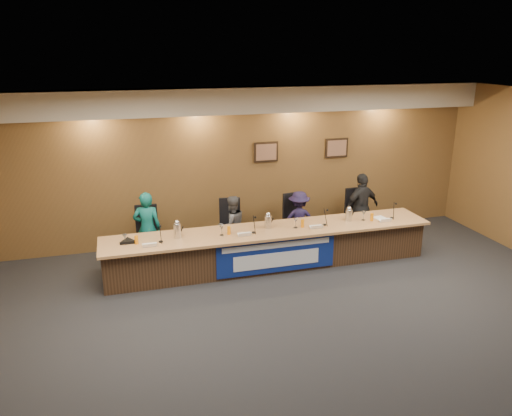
# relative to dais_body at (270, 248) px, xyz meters

# --- Properties ---
(floor) EXTENTS (10.00, 10.00, 0.00)m
(floor) POSITION_rel_dais_body_xyz_m (0.00, -2.40, -0.35)
(floor) COLOR black
(floor) RESTS_ON ground
(ceiling) EXTENTS (10.00, 8.00, 0.04)m
(ceiling) POSITION_rel_dais_body_xyz_m (0.00, -2.40, 2.85)
(ceiling) COLOR silver
(ceiling) RESTS_ON wall_back
(wall_back) EXTENTS (10.00, 0.04, 3.20)m
(wall_back) POSITION_rel_dais_body_xyz_m (0.00, 1.60, 1.25)
(wall_back) COLOR brown
(wall_back) RESTS_ON floor
(soffit) EXTENTS (10.00, 0.50, 0.50)m
(soffit) POSITION_rel_dais_body_xyz_m (0.00, 1.35, 2.60)
(soffit) COLOR beige
(soffit) RESTS_ON wall_back
(dais_body) EXTENTS (6.00, 0.80, 0.70)m
(dais_body) POSITION_rel_dais_body_xyz_m (0.00, 0.00, 0.00)
(dais_body) COLOR #3D2818
(dais_body) RESTS_ON floor
(dais_top) EXTENTS (6.10, 0.95, 0.05)m
(dais_top) POSITION_rel_dais_body_xyz_m (0.00, -0.05, 0.38)
(dais_top) COLOR #AD7B4B
(dais_top) RESTS_ON dais_body
(banner) EXTENTS (2.20, 0.02, 0.65)m
(banner) POSITION_rel_dais_body_xyz_m (0.00, -0.41, 0.03)
(banner) COLOR navy
(banner) RESTS_ON dais_body
(banner_text_upper) EXTENTS (2.00, 0.01, 0.10)m
(banner_text_upper) POSITION_rel_dais_body_xyz_m (0.00, -0.43, 0.23)
(banner_text_upper) COLOR silver
(banner_text_upper) RESTS_ON banner
(banner_text_lower) EXTENTS (1.60, 0.01, 0.28)m
(banner_text_lower) POSITION_rel_dais_body_xyz_m (0.00, -0.43, -0.05)
(banner_text_lower) COLOR silver
(banner_text_lower) RESTS_ON banner
(wall_photo_left) EXTENTS (0.52, 0.04, 0.42)m
(wall_photo_left) POSITION_rel_dais_body_xyz_m (0.40, 1.57, 1.50)
(wall_photo_left) COLOR black
(wall_photo_left) RESTS_ON wall_back
(wall_photo_right) EXTENTS (0.52, 0.04, 0.42)m
(wall_photo_right) POSITION_rel_dais_body_xyz_m (2.00, 1.57, 1.50)
(wall_photo_right) COLOR black
(wall_photo_right) RESTS_ON wall_back
(panelist_a) EXTENTS (0.57, 0.44, 1.41)m
(panelist_a) POSITION_rel_dais_body_xyz_m (-2.17, 0.74, 0.36)
(panelist_a) COLOR #0D5A56
(panelist_a) RESTS_ON floor
(panelist_b) EXTENTS (0.68, 0.59, 1.20)m
(panelist_b) POSITION_rel_dais_body_xyz_m (-0.55, 0.74, 0.25)
(panelist_b) COLOR #4D4E52
(panelist_b) RESTS_ON floor
(panelist_c) EXTENTS (0.83, 0.57, 1.19)m
(panelist_c) POSITION_rel_dais_body_xyz_m (0.85, 0.74, 0.24)
(panelist_c) COLOR #1A1435
(panelist_c) RESTS_ON floor
(panelist_d) EXTENTS (0.92, 0.55, 1.46)m
(panelist_d) POSITION_rel_dais_body_xyz_m (2.25, 0.74, 0.38)
(panelist_d) COLOR black
(panelist_d) RESTS_ON floor
(office_chair_a) EXTENTS (0.50, 0.50, 0.08)m
(office_chair_a) POSITION_rel_dais_body_xyz_m (-2.17, 0.84, 0.13)
(office_chair_a) COLOR black
(office_chair_a) RESTS_ON floor
(office_chair_b) EXTENTS (0.55, 0.55, 0.08)m
(office_chair_b) POSITION_rel_dais_body_xyz_m (-0.55, 0.84, 0.13)
(office_chair_b) COLOR black
(office_chair_b) RESTS_ON floor
(office_chair_c) EXTENTS (0.55, 0.55, 0.08)m
(office_chair_c) POSITION_rel_dais_body_xyz_m (0.85, 0.84, 0.13)
(office_chair_c) COLOR black
(office_chair_c) RESTS_ON floor
(office_chair_d) EXTENTS (0.52, 0.52, 0.08)m
(office_chair_d) POSITION_rel_dais_body_xyz_m (2.25, 0.84, 0.13)
(office_chair_d) COLOR black
(office_chair_d) RESTS_ON floor
(nameplate_a) EXTENTS (0.24, 0.08, 0.10)m
(nameplate_a) POSITION_rel_dais_body_xyz_m (-2.20, -0.33, 0.45)
(nameplate_a) COLOR white
(nameplate_a) RESTS_ON dais_top
(microphone_a) EXTENTS (0.07, 0.07, 0.02)m
(microphone_a) POSITION_rel_dais_body_xyz_m (-2.00, -0.14, 0.41)
(microphone_a) COLOR black
(microphone_a) RESTS_ON dais_top
(juice_glass_a) EXTENTS (0.06, 0.06, 0.15)m
(juice_glass_a) POSITION_rel_dais_body_xyz_m (-2.40, -0.11, 0.47)
(juice_glass_a) COLOR orange
(juice_glass_a) RESTS_ON dais_top
(water_glass_a) EXTENTS (0.08, 0.08, 0.18)m
(water_glass_a) POSITION_rel_dais_body_xyz_m (-2.59, -0.07, 0.49)
(water_glass_a) COLOR silver
(water_glass_a) RESTS_ON dais_top
(nameplate_b) EXTENTS (0.24, 0.08, 0.10)m
(nameplate_b) POSITION_rel_dais_body_xyz_m (-0.55, -0.28, 0.45)
(nameplate_b) COLOR white
(nameplate_b) RESTS_ON dais_top
(microphone_b) EXTENTS (0.07, 0.07, 0.02)m
(microphone_b) POSITION_rel_dais_body_xyz_m (-0.35, -0.15, 0.41)
(microphone_b) COLOR black
(microphone_b) RESTS_ON dais_top
(juice_glass_b) EXTENTS (0.06, 0.06, 0.15)m
(juice_glass_b) POSITION_rel_dais_body_xyz_m (-0.79, -0.09, 0.47)
(juice_glass_b) COLOR orange
(juice_glass_b) RESTS_ON dais_top
(water_glass_b) EXTENTS (0.08, 0.08, 0.18)m
(water_glass_b) POSITION_rel_dais_body_xyz_m (-0.93, -0.11, 0.49)
(water_glass_b) COLOR silver
(water_glass_b) RESTS_ON dais_top
(nameplate_c) EXTENTS (0.24, 0.08, 0.10)m
(nameplate_c) POSITION_rel_dais_body_xyz_m (0.83, -0.27, 0.45)
(nameplate_c) COLOR white
(nameplate_c) RESTS_ON dais_top
(microphone_c) EXTENTS (0.07, 0.07, 0.02)m
(microphone_c) POSITION_rel_dais_body_xyz_m (1.04, -0.12, 0.41)
(microphone_c) COLOR black
(microphone_c) RESTS_ON dais_top
(juice_glass_c) EXTENTS (0.06, 0.06, 0.15)m
(juice_glass_c) POSITION_rel_dais_body_xyz_m (0.60, -0.11, 0.47)
(juice_glass_c) COLOR orange
(juice_glass_c) RESTS_ON dais_top
(water_glass_c) EXTENTS (0.08, 0.08, 0.18)m
(water_glass_c) POSITION_rel_dais_body_xyz_m (0.47, -0.10, 0.49)
(water_glass_c) COLOR silver
(water_glass_c) RESTS_ON dais_top
(nameplate_d) EXTENTS (0.24, 0.08, 0.10)m
(nameplate_d) POSITION_rel_dais_body_xyz_m (2.23, -0.29, 0.45)
(nameplate_d) COLOR white
(nameplate_d) RESTS_ON dais_top
(microphone_d) EXTENTS (0.07, 0.07, 0.02)m
(microphone_d) POSITION_rel_dais_body_xyz_m (2.46, -0.12, 0.41)
(microphone_d) COLOR black
(microphone_d) RESTS_ON dais_top
(juice_glass_d) EXTENTS (0.06, 0.06, 0.15)m
(juice_glass_d) POSITION_rel_dais_body_xyz_m (2.01, -0.14, 0.47)
(juice_glass_d) COLOR orange
(juice_glass_d) RESTS_ON dais_top
(water_glass_d) EXTENTS (0.08, 0.08, 0.18)m
(water_glass_d) POSITION_rel_dais_body_xyz_m (1.87, -0.07, 0.49)
(water_glass_d) COLOR silver
(water_glass_d) RESTS_ON dais_top
(carafe_left) EXTENTS (0.13, 0.13, 0.26)m
(carafe_left) POSITION_rel_dais_body_xyz_m (-1.70, -0.01, 0.53)
(carafe_left) COLOR silver
(carafe_left) RESTS_ON dais_top
(carafe_mid) EXTENTS (0.13, 0.13, 0.24)m
(carafe_mid) POSITION_rel_dais_body_xyz_m (-0.03, 0.03, 0.52)
(carafe_mid) COLOR silver
(carafe_mid) RESTS_ON dais_top
(carafe_right) EXTENTS (0.13, 0.13, 0.22)m
(carafe_right) POSITION_rel_dais_body_xyz_m (1.59, -0.01, 0.51)
(carafe_right) COLOR silver
(carafe_right) RESTS_ON dais_top
(speakerphone) EXTENTS (0.32, 0.32, 0.05)m
(speakerphone) POSITION_rel_dais_body_xyz_m (-2.54, -0.01, 0.43)
(speakerphone) COLOR black
(speakerphone) RESTS_ON dais_top
(paper_stack) EXTENTS (0.26, 0.33, 0.01)m
(paper_stack) POSITION_rel_dais_body_xyz_m (2.25, -0.07, 0.40)
(paper_stack) COLOR white
(paper_stack) RESTS_ON dais_top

